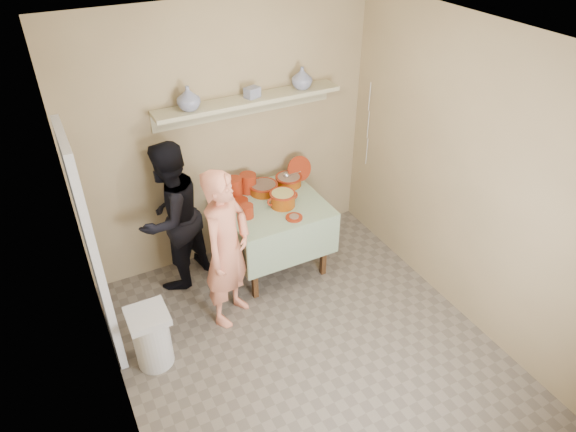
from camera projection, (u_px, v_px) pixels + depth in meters
ground at (313, 355)px, 4.40m from camera, size 3.50×3.50×0.00m
tile_panel at (92, 251)px, 3.98m from camera, size 0.06×0.70×2.00m
plate_stack_a at (234, 188)px, 5.03m from camera, size 0.16×0.16×0.21m
plate_stack_b at (248, 183)px, 5.13m from camera, size 0.16×0.16×0.20m
bowl_stack at (247, 211)px, 4.77m from camera, size 0.13×0.13×0.13m
empty_bowl at (239, 202)px, 4.96m from camera, size 0.17×0.17×0.05m
propped_lid at (299, 169)px, 5.33m from camera, size 0.27×0.12×0.26m
vase_right at (302, 78)px, 4.85m from camera, size 0.24×0.24×0.21m
vase_left at (188, 98)px, 4.41m from camera, size 0.29×0.29×0.21m
ceramic_box at (252, 92)px, 4.69m from camera, size 0.16×0.13×0.10m
person_cook at (227, 249)px, 4.40m from camera, size 0.66×0.62×1.52m
person_helper at (171, 217)px, 4.81m from camera, size 0.93×0.88×1.51m
room_shell at (319, 196)px, 3.50m from camera, size 3.04×3.54×2.62m
serving_table at (272, 213)px, 5.08m from camera, size 0.97×0.97×0.76m
cazuela_meat_a at (263, 188)px, 5.13m from camera, size 0.30×0.30×0.10m
cazuela_meat_b at (289, 180)px, 5.26m from camera, size 0.28×0.28×0.10m
ladle at (287, 176)px, 5.23m from camera, size 0.08×0.26×0.19m
cazuela_rice at (283, 198)px, 4.92m from camera, size 0.33×0.25×0.14m
front_plate at (294, 217)px, 4.78m from camera, size 0.16×0.16×0.03m
wall_shelf at (248, 102)px, 4.75m from camera, size 1.80×0.25×0.21m
trash_bin at (152, 338)px, 4.19m from camera, size 0.32×0.32×0.56m
electrical_cord at (368, 125)px, 5.35m from camera, size 0.01×0.05×0.90m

